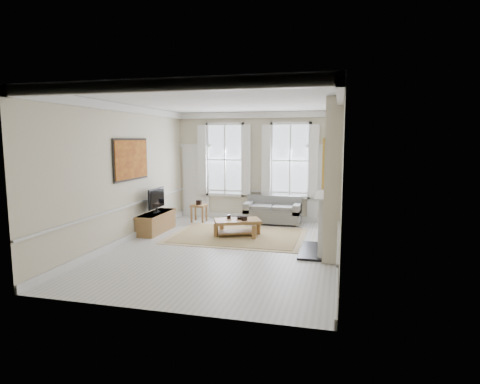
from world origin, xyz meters
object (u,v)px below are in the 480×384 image
(sofa, at_px, (273,212))
(coffee_table, at_px, (237,223))
(tv_stand, at_px, (156,222))
(side_table, at_px, (199,208))

(sofa, bearing_deg, coffee_table, -108.76)
(sofa, relative_size, tv_stand, 1.11)
(side_table, xyz_separation_m, coffee_table, (1.63, -1.51, -0.07))
(side_table, relative_size, coffee_table, 0.40)
(side_table, distance_m, tv_stand, 1.73)
(coffee_table, bearing_deg, tv_stand, 158.26)
(coffee_table, bearing_deg, side_table, 113.46)
(side_table, bearing_deg, tv_stand, -113.11)
(sofa, xyz_separation_m, coffee_table, (-0.64, -1.87, 0.02))
(side_table, bearing_deg, coffee_table, -42.88)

